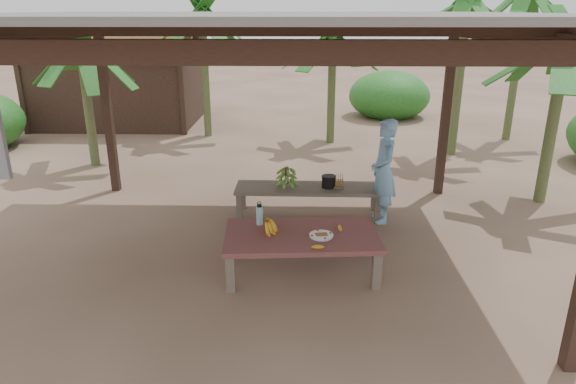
{
  "coord_description": "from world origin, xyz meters",
  "views": [
    {
      "loc": [
        0.41,
        -6.11,
        3.0
      ],
      "look_at": [
        0.26,
        0.02,
        0.8
      ],
      "focal_mm": 32.0,
      "sensor_mm": 36.0,
      "label": 1
    }
  ],
  "objects_px": {
    "plate": "(321,236)",
    "water_flask": "(260,215)",
    "cooking_pot": "(329,182)",
    "woman": "(384,171)",
    "work_table": "(302,239)",
    "ripe_banana_bunch": "(265,226)",
    "bench": "(308,190)"
  },
  "relations": [
    {
      "from": "ripe_banana_bunch",
      "to": "cooking_pot",
      "type": "height_order",
      "value": "ripe_banana_bunch"
    },
    {
      "from": "woman",
      "to": "work_table",
      "type": "bearing_deg",
      "value": -41.7
    },
    {
      "from": "work_table",
      "to": "plate",
      "type": "bearing_deg",
      "value": -25.36
    },
    {
      "from": "bench",
      "to": "work_table",
      "type": "bearing_deg",
      "value": -92.4
    },
    {
      "from": "work_table",
      "to": "water_flask",
      "type": "bearing_deg",
      "value": 148.97
    },
    {
      "from": "work_table",
      "to": "ripe_banana_bunch",
      "type": "distance_m",
      "value": 0.46
    },
    {
      "from": "woman",
      "to": "plate",
      "type": "bearing_deg",
      "value": -34.8
    },
    {
      "from": "bench",
      "to": "ripe_banana_bunch",
      "type": "relative_size",
      "value": 7.92
    },
    {
      "from": "bench",
      "to": "water_flask",
      "type": "distance_m",
      "value": 1.7
    },
    {
      "from": "ripe_banana_bunch",
      "to": "work_table",
      "type": "bearing_deg",
      "value": -3.78
    },
    {
      "from": "work_table",
      "to": "cooking_pot",
      "type": "xyz_separation_m",
      "value": [
        0.41,
        1.81,
        0.1
      ]
    },
    {
      "from": "ripe_banana_bunch",
      "to": "bench",
      "type": "bearing_deg",
      "value": 73.52
    },
    {
      "from": "work_table",
      "to": "plate",
      "type": "height_order",
      "value": "plate"
    },
    {
      "from": "plate",
      "to": "water_flask",
      "type": "distance_m",
      "value": 0.83
    },
    {
      "from": "water_flask",
      "to": "cooking_pot",
      "type": "bearing_deg",
      "value": 59.21
    },
    {
      "from": "plate",
      "to": "cooking_pot",
      "type": "distance_m",
      "value": 1.91
    },
    {
      "from": "ripe_banana_bunch",
      "to": "woman",
      "type": "distance_m",
      "value": 2.28
    },
    {
      "from": "work_table",
      "to": "ripe_banana_bunch",
      "type": "xyz_separation_m",
      "value": [
        -0.43,
        0.03,
        0.15
      ]
    },
    {
      "from": "plate",
      "to": "cooking_pot",
      "type": "xyz_separation_m",
      "value": [
        0.18,
        1.9,
        0.02
      ]
    },
    {
      "from": "water_flask",
      "to": "cooking_pot",
      "type": "height_order",
      "value": "water_flask"
    },
    {
      "from": "work_table",
      "to": "bench",
      "type": "bearing_deg",
      "value": 82.92
    },
    {
      "from": "bench",
      "to": "plate",
      "type": "relative_size",
      "value": 7.89
    },
    {
      "from": "ripe_banana_bunch",
      "to": "plate",
      "type": "distance_m",
      "value": 0.67
    },
    {
      "from": "ripe_banana_bunch",
      "to": "cooking_pot",
      "type": "bearing_deg",
      "value": 64.86
    },
    {
      "from": "bench",
      "to": "ripe_banana_bunch",
      "type": "height_order",
      "value": "ripe_banana_bunch"
    },
    {
      "from": "work_table",
      "to": "cooking_pot",
      "type": "relative_size",
      "value": 8.96
    },
    {
      "from": "work_table",
      "to": "water_flask",
      "type": "distance_m",
      "value": 0.61
    },
    {
      "from": "work_table",
      "to": "ripe_banana_bunch",
      "type": "relative_size",
      "value": 6.69
    },
    {
      "from": "bench",
      "to": "cooking_pot",
      "type": "distance_m",
      "value": 0.34
    },
    {
      "from": "work_table",
      "to": "plate",
      "type": "relative_size",
      "value": 6.66
    },
    {
      "from": "ripe_banana_bunch",
      "to": "woman",
      "type": "height_order",
      "value": "woman"
    },
    {
      "from": "cooking_pot",
      "to": "plate",
      "type": "bearing_deg",
      "value": -95.45
    }
  ]
}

